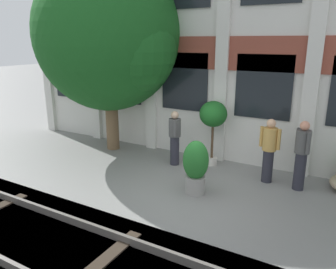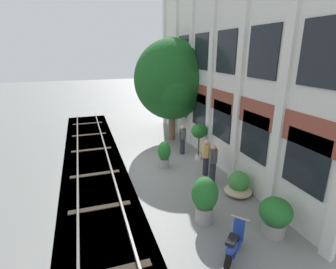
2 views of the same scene
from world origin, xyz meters
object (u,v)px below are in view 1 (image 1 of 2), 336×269
object	(u,v)px
potted_plant_fluted_column	(196,165)
resident_watching_tracks	(269,149)
resident_by_doorway	(302,153)
broadleaf_tree	(108,39)
potted_plant_terracotta_small	(213,117)
resident_near_plants	(175,136)

from	to	relation	value
potted_plant_fluted_column	resident_watching_tracks	bearing A→B (deg)	48.78
resident_by_doorway	resident_watching_tracks	world-z (taller)	resident_by_doorway
broadleaf_tree	resident_by_doorway	xyz separation A→B (m)	(5.82, -0.27, -2.58)
potted_plant_fluted_column	resident_by_doorway	xyz separation A→B (m)	(2.06, 1.40, 0.22)
potted_plant_terracotta_small	resident_near_plants	distance (m)	1.21
resident_by_doorway	resident_near_plants	size ratio (longest dim) A/B	1.08
resident_by_doorway	potted_plant_terracotta_small	bearing A→B (deg)	-49.58
potted_plant_fluted_column	resident_by_doorway	bearing A→B (deg)	34.23
broadleaf_tree	potted_plant_fluted_column	bearing A→B (deg)	-24.03
potted_plant_fluted_column	resident_by_doorway	size ratio (longest dim) A/B	0.76
resident_by_doorway	resident_near_plants	distance (m)	3.36
broadleaf_tree	potted_plant_fluted_column	distance (m)	4.98
broadleaf_tree	potted_plant_terracotta_small	distance (m)	3.98
broadleaf_tree	resident_watching_tracks	world-z (taller)	broadleaf_tree
potted_plant_terracotta_small	resident_near_plants	xyz separation A→B (m)	(-0.94, -0.50, -0.57)
potted_plant_terracotta_small	resident_watching_tracks	size ratio (longest dim) A/B	1.14
potted_plant_terracotta_small	resident_by_doorway	distance (m)	2.53
broadleaf_tree	potted_plant_terracotta_small	bearing A→B (deg)	3.73
broadleaf_tree	resident_by_doorway	world-z (taller)	broadleaf_tree
potted_plant_fluted_column	potted_plant_terracotta_small	world-z (taller)	potted_plant_terracotta_small
broadleaf_tree	resident_near_plants	bearing A→B (deg)	-6.46
broadleaf_tree	resident_by_doorway	bearing A→B (deg)	-2.70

